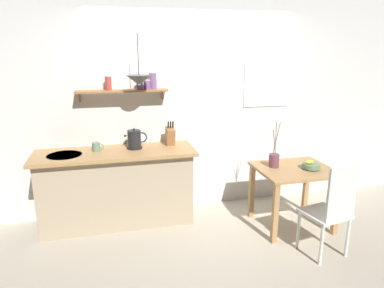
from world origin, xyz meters
TOP-DOWN VIEW (x-y plane):
  - ground_plane at (0.00, 0.00)m, footprint 14.00×14.00m
  - back_wall at (0.20, 0.65)m, footprint 6.80×0.11m
  - kitchen_counter at (-1.00, 0.32)m, footprint 1.83×0.63m
  - wall_shelf at (-0.78, 0.49)m, footprint 1.06×0.20m
  - dining_table at (0.99, -0.24)m, footprint 0.85×0.73m
  - dining_chair_near at (1.03, -0.93)m, footprint 0.47×0.46m
  - fruit_bowl at (1.16, -0.31)m, footprint 0.20×0.20m
  - twig_vase at (0.78, -0.14)m, footprint 0.12×0.12m
  - electric_kettle at (-0.77, 0.36)m, footprint 0.27×0.18m
  - knife_block at (-0.33, 0.42)m, footprint 0.10×0.18m
  - coffee_mug_by_sink at (-1.20, 0.35)m, footprint 0.13×0.09m
  - pendant_lamp at (-0.70, 0.26)m, footprint 0.28×0.28m

SIDE VIEW (x-z plane):
  - ground_plane at x=0.00m, z-range 0.00..0.00m
  - kitchen_counter at x=-1.00m, z-range 0.01..0.92m
  - dining_chair_near at x=1.03m, z-range 0.04..1.04m
  - dining_table at x=0.99m, z-range 0.24..0.96m
  - fruit_bowl at x=1.16m, z-range 0.71..0.82m
  - twig_vase at x=0.78m, z-range 0.54..1.07m
  - coffee_mug_by_sink at x=-1.20m, z-range 0.91..1.01m
  - electric_kettle at x=-0.77m, z-range 0.90..1.14m
  - knife_block at x=-0.33m, z-range 0.88..1.18m
  - back_wall at x=0.20m, z-range 0.00..2.70m
  - wall_shelf at x=-0.78m, z-range 1.45..1.78m
  - pendant_lamp at x=-0.70m, z-range 1.43..1.99m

